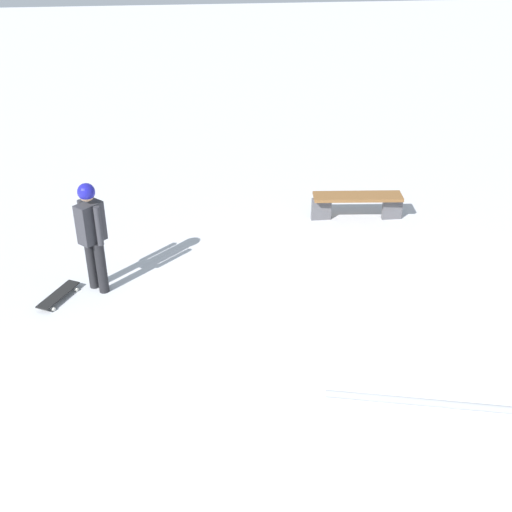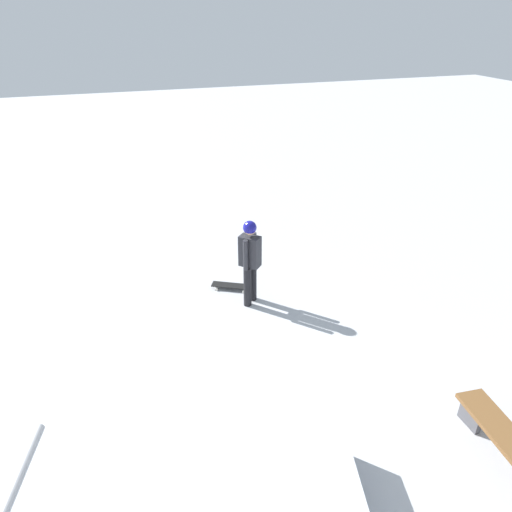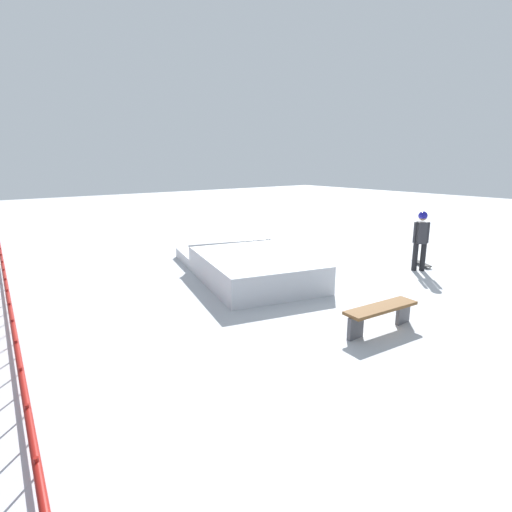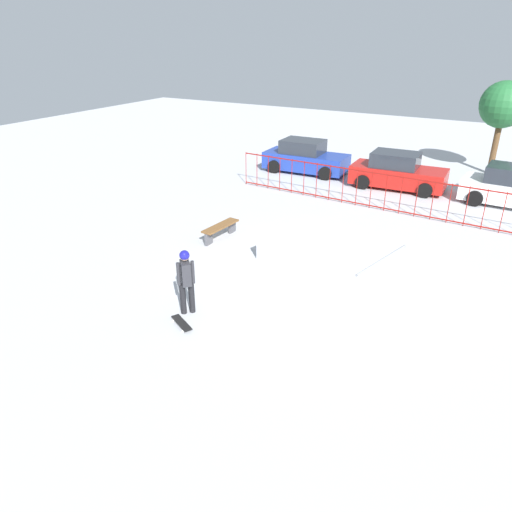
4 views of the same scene
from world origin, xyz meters
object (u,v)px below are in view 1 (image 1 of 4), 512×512
Objects in this scene: skateboard at (58,295)px; park_bench at (357,201)px; skater at (92,230)px; skate_ramp at (434,355)px.

park_bench is at bearing -39.04° from skateboard.
skater reaches higher than park_bench.
skateboard is (0.23, -0.57, -0.93)m from skater.
skate_ramp is 5.03m from skater.
skateboard is at bearing -100.86° from skate_ramp.
park_bench is at bearing -167.82° from skate_ramp.
skater is 1.04× the size of park_bench.
skater is 4.89m from park_bench.
park_bench is (-4.40, 0.14, 0.04)m from skate_ramp.
park_bench reaches higher than skateboard.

